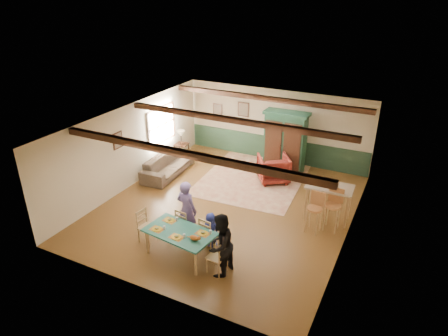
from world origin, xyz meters
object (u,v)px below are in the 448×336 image
at_px(table_lamp, 181,137).
at_px(bar_stool_right, 333,210).
at_px(dining_chair_far_right, 209,232).
at_px(dining_chair_far_left, 185,223).
at_px(armoire, 285,142).
at_px(person_woman, 220,245).
at_px(sofa, 167,165).
at_px(person_child, 211,230).
at_px(cat, 194,237).
at_px(dining_table, 180,244).
at_px(bar_stool_left, 314,213).
at_px(armchair, 273,168).
at_px(person_man, 187,210).
at_px(counter_table, 328,203).
at_px(end_table, 182,151).
at_px(dining_chair_end_left, 147,227).
at_px(dining_chair_end_right, 217,256).

distance_m(table_lamp, bar_stool_right, 6.69).
relative_size(table_lamp, bar_stool_right, 0.45).
relative_size(dining_chair_far_right, table_lamp, 1.68).
relative_size(dining_chair_far_left, armoire, 0.41).
bearing_deg(person_woman, sofa, -126.75).
height_order(person_child, cat, person_child).
xyz_separation_m(dining_table, bar_stool_left, (2.62, 2.51, 0.22)).
bearing_deg(dining_chair_far_left, armchair, -94.98).
bearing_deg(person_man, person_woman, 154.13).
xyz_separation_m(dining_chair_far_right, cat, (0.05, -0.78, 0.34)).
distance_m(armchair, counter_table, 2.74).
distance_m(person_woman, bar_stool_left, 3.03).
distance_m(sofa, end_table, 1.46).
bearing_deg(bar_stool_right, dining_chair_far_left, -145.11).
distance_m(dining_chair_end_left, sofa, 4.05).
bearing_deg(dining_chair_end_left, sofa, 33.76).
height_order(dining_chair_end_left, armchair, armchair).
bearing_deg(dining_chair_far_right, end_table, -44.14).
relative_size(dining_chair_far_right, person_man, 0.55).
bearing_deg(dining_chair_far_right, person_child, -90.00).
relative_size(dining_table, table_lamp, 3.18).
relative_size(bar_stool_left, bar_stool_right, 0.95).
height_order(person_man, person_child, person_man).
distance_m(dining_table, dining_chair_far_right, 0.78).
relative_size(end_table, table_lamp, 1.09).
distance_m(end_table, bar_stool_right, 6.69).
bearing_deg(armchair, sofa, -15.45).
distance_m(armoire, armchair, 1.13).
height_order(dining_chair_end_left, person_woman, person_woman).
xyz_separation_m(dining_table, armoire, (0.64, 5.85, 0.74)).
xyz_separation_m(cat, end_table, (-3.72, 5.33, -0.50)).
distance_m(dining_chair_end_left, bar_stool_left, 4.40).
height_order(dining_chair_end_right, sofa, dining_chair_end_right).
bearing_deg(person_man, armoire, -93.42).
bearing_deg(bar_stool_left, person_woman, -112.04).
distance_m(dining_chair_end_right, armoire, 6.03).
height_order(dining_chair_far_right, dining_chair_end_right, same).
bearing_deg(person_child, armchair, -84.82).
relative_size(person_woman, person_child, 1.64).
bearing_deg(bar_stool_right, counter_table, 119.14).
height_order(person_woman, armoire, armoire).
bearing_deg(armchair, person_man, 44.07).
bearing_deg(armchair, dining_chair_end_right, 61.53).
height_order(dining_table, table_lamp, table_lamp).
bearing_deg(person_child, dining_chair_end_left, 27.30).
bearing_deg(sofa, person_woman, -137.43).
bearing_deg(armoire, bar_stool_right, -51.41).
bearing_deg(table_lamp, counter_table, -17.34).
bearing_deg(person_woman, end_table, -133.55).
relative_size(counter_table, bar_stool_left, 1.11).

